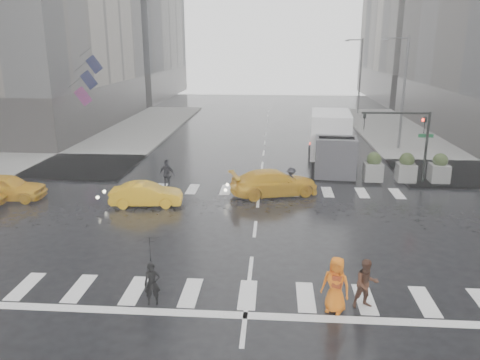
# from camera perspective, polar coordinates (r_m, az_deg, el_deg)

# --- Properties ---
(ground) EXTENTS (120.00, 120.00, 0.00)m
(ground) POSITION_cam_1_polar(r_m,az_deg,el_deg) (22.09, 1.85, -5.99)
(ground) COLOR black
(ground) RESTS_ON ground
(sidewalk_nw) EXTENTS (35.00, 35.00, 0.15)m
(sidewalk_nw) POSITION_cam_1_polar(r_m,az_deg,el_deg) (43.81, -23.54, 4.01)
(sidewalk_nw) COLOR slate
(sidewalk_nw) RESTS_ON ground
(road_markings) EXTENTS (18.00, 48.00, 0.01)m
(road_markings) POSITION_cam_1_polar(r_m,az_deg,el_deg) (22.09, 1.85, -5.98)
(road_markings) COLOR silver
(road_markings) RESTS_ON ground
(traffic_signal_pole) EXTENTS (4.45, 0.42, 4.50)m
(traffic_signal_pole) POSITION_cam_1_polar(r_m,az_deg,el_deg) (30.04, 20.10, 5.42)
(traffic_signal_pole) COLOR black
(traffic_signal_pole) RESTS_ON ground
(street_lamp_near) EXTENTS (2.15, 0.22, 9.00)m
(street_lamp_near) POSITION_cam_1_polar(r_m,az_deg,el_deg) (39.87, 19.17, 10.49)
(street_lamp_near) COLOR #59595B
(street_lamp_near) RESTS_ON ground
(street_lamp_far) EXTENTS (2.15, 0.22, 9.00)m
(street_lamp_far) POSITION_cam_1_polar(r_m,az_deg,el_deg) (59.38, 14.33, 12.50)
(street_lamp_far) COLOR #59595B
(street_lamp_far) RESTS_ON ground
(planter_west) EXTENTS (1.10, 1.10, 1.80)m
(planter_west) POSITION_cam_1_polar(r_m,az_deg,el_deg) (30.21, 15.94, 1.49)
(planter_west) COLOR slate
(planter_west) RESTS_ON ground
(planter_mid) EXTENTS (1.10, 1.10, 1.80)m
(planter_mid) POSITION_cam_1_polar(r_m,az_deg,el_deg) (30.68, 19.60, 1.39)
(planter_mid) COLOR slate
(planter_mid) RESTS_ON ground
(planter_east) EXTENTS (1.10, 1.10, 1.80)m
(planter_east) POSITION_cam_1_polar(r_m,az_deg,el_deg) (31.27, 23.13, 1.29)
(planter_east) COLOR slate
(planter_east) RESTS_ON ground
(flag_cluster) EXTENTS (2.87, 3.06, 4.69)m
(flag_cluster) POSITION_cam_1_polar(r_m,az_deg,el_deg) (42.13, -18.33, 11.78)
(flag_cluster) COLOR #59595B
(flag_cluster) RESTS_ON ground
(pedestrian_black) EXTENTS (1.18, 1.19, 2.43)m
(pedestrian_black) POSITION_cam_1_polar(r_m,az_deg,el_deg) (15.68, -10.83, -9.30)
(pedestrian_black) COLOR black
(pedestrian_black) RESTS_ON ground
(pedestrian_brown) EXTENTS (0.96, 0.83, 1.70)m
(pedestrian_brown) POSITION_cam_1_polar(r_m,az_deg,el_deg) (16.13, 15.15, -12.12)
(pedestrian_brown) COLOR #402316
(pedestrian_brown) RESTS_ON ground
(pedestrian_orange) EXTENTS (1.09, 0.94, 1.89)m
(pedestrian_orange) POSITION_cam_1_polar(r_m,az_deg,el_deg) (15.65, 11.60, -12.39)
(pedestrian_orange) COLOR orange
(pedestrian_orange) RESTS_ON ground
(pedestrian_far_a) EXTENTS (1.21, 0.97, 1.80)m
(pedestrian_far_a) POSITION_cam_1_polar(r_m,az_deg,el_deg) (28.09, -8.85, 0.67)
(pedestrian_far_a) COLOR black
(pedestrian_far_a) RESTS_ON ground
(pedestrian_far_b) EXTENTS (1.10, 1.07, 1.53)m
(pedestrian_far_b) POSITION_cam_1_polar(r_m,az_deg,el_deg) (27.16, 6.25, -0.07)
(pedestrian_far_b) COLOR black
(pedestrian_far_b) RESTS_ON ground
(taxi_front) EXTENTS (4.36, 1.93, 1.46)m
(taxi_front) POSITION_cam_1_polar(r_m,az_deg,el_deg) (28.97, -26.66, -0.79)
(taxi_front) COLOR #E39F0B
(taxi_front) RESTS_ON ground
(taxi_mid) EXTENTS (3.92, 1.73, 1.25)m
(taxi_mid) POSITION_cam_1_polar(r_m,az_deg,el_deg) (25.49, -11.35, -1.73)
(taxi_mid) COLOR #E39F0B
(taxi_mid) RESTS_ON ground
(taxi_rear) EXTENTS (4.86, 3.32, 1.46)m
(taxi_rear) POSITION_cam_1_polar(r_m,az_deg,el_deg) (26.81, 4.20, -0.31)
(taxi_rear) COLOR #E39F0B
(taxi_rear) RESTS_ON ground
(box_truck) EXTENTS (2.66, 7.09, 3.77)m
(box_truck) POSITION_cam_1_polar(r_m,az_deg,el_deg) (32.91, 11.08, 4.84)
(box_truck) COLOR silver
(box_truck) RESTS_ON ground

